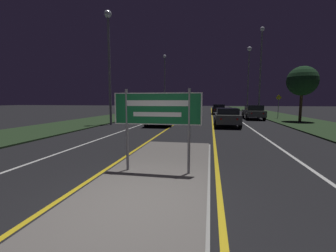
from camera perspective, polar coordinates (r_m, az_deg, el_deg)
ground_plane at (r=4.48m, az=-8.31°, el=-19.51°), size 160.00×160.00×0.00m
median_island at (r=6.06m, az=-2.69°, el=-11.96°), size 2.74×8.48×0.10m
verge_left at (r=26.22m, az=-13.77°, el=2.11°), size 5.00×100.00×0.08m
verge_right at (r=25.23m, az=29.53°, el=1.29°), size 5.00×100.00×0.08m
centre_line_yellow_left at (r=29.01m, az=4.93°, el=2.60°), size 0.12×70.00×0.01m
centre_line_yellow_right at (r=28.87m, az=11.11°, el=2.49°), size 0.12×70.00×0.01m
lane_line_white_left at (r=29.39m, az=-0.20°, el=2.68°), size 0.12×70.00×0.01m
lane_line_white_right at (r=29.01m, az=16.34°, el=2.37°), size 0.12×70.00×0.01m
edge_line_white_left at (r=30.10m, az=-5.82°, el=2.74°), size 0.10×70.00×0.01m
edge_line_white_right at (r=29.46m, az=22.16°, el=2.21°), size 0.10×70.00×0.01m
highway_sign at (r=5.75m, az=-2.79°, el=3.40°), size 2.28×0.07×2.16m
streetlight_left_near at (r=19.09m, az=-14.78°, el=18.35°), size 0.57×0.57×8.85m
streetlight_left_far at (r=37.74m, az=-0.85°, el=12.29°), size 0.48×0.48×9.37m
streetlight_right_near at (r=26.57m, az=22.47°, el=14.15°), size 0.45×0.45×9.61m
streetlight_right_far at (r=34.80m, az=19.80°, el=13.67°), size 0.61×0.61×9.49m
car_receding_0 at (r=17.57m, az=14.76°, el=2.31°), size 1.85×4.24×1.39m
car_receding_1 at (r=25.13m, az=20.86°, el=3.38°), size 1.85×4.48×1.49m
car_receding_2 at (r=33.36m, az=12.72°, el=4.28°), size 1.91×4.57×1.42m
car_approaching_0 at (r=18.14m, az=-1.47°, el=2.75°), size 2.04×4.69×1.43m
car_approaching_1 at (r=29.25m, az=2.66°, el=4.12°), size 2.00×4.47×1.42m
warning_sign at (r=26.61m, az=26.25°, el=5.00°), size 0.60×0.06×2.49m
roadside_palm_right at (r=23.43m, az=30.96°, el=9.75°), size 2.59×2.59×4.90m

